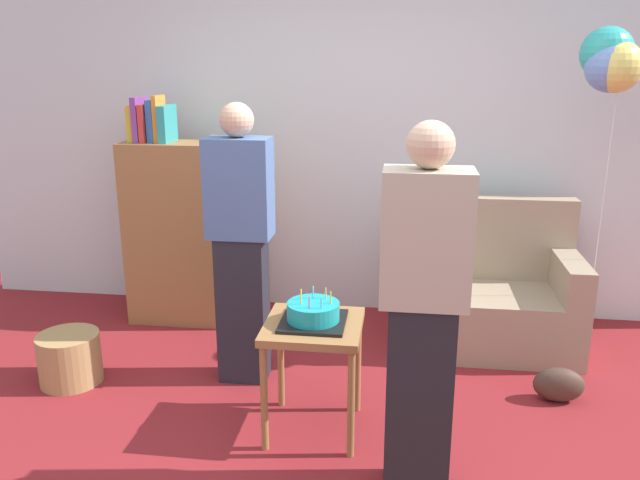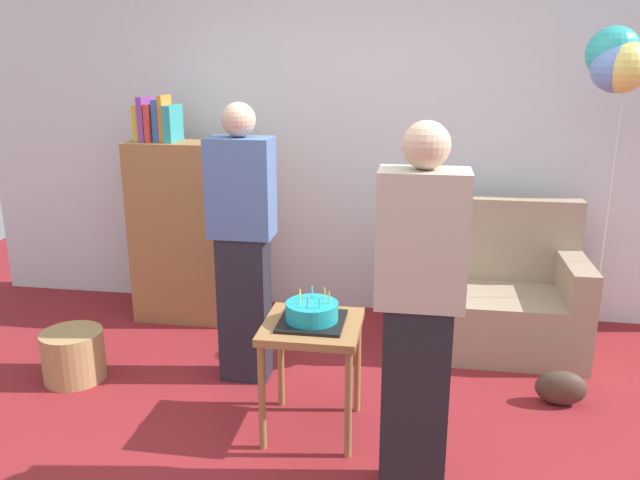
# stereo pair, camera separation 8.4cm
# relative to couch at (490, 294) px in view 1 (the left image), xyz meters

# --- Properties ---
(ground_plane) EXTENTS (8.00, 8.00, 0.00)m
(ground_plane) POSITION_rel_couch_xyz_m (-0.89, -1.49, -0.34)
(ground_plane) COLOR maroon
(wall_back) EXTENTS (6.00, 0.10, 2.70)m
(wall_back) POSITION_rel_couch_xyz_m (-0.89, 0.56, 1.01)
(wall_back) COLOR silver
(wall_back) RESTS_ON ground_plane
(couch) EXTENTS (1.10, 0.70, 0.96)m
(couch) POSITION_rel_couch_xyz_m (0.00, 0.00, 0.00)
(couch) COLOR gray
(couch) RESTS_ON ground_plane
(bookshelf) EXTENTS (0.80, 0.36, 1.61)m
(bookshelf) POSITION_rel_couch_xyz_m (-2.14, 0.13, 0.34)
(bookshelf) COLOR olive
(bookshelf) RESTS_ON ground_plane
(side_table) EXTENTS (0.48, 0.48, 0.59)m
(side_table) POSITION_rel_couch_xyz_m (-1.02, -1.20, 0.16)
(side_table) COLOR olive
(side_table) RESTS_ON ground_plane
(birthday_cake) EXTENTS (0.32, 0.32, 0.17)m
(birthday_cake) POSITION_rel_couch_xyz_m (-1.02, -1.20, 0.30)
(birthday_cake) COLOR black
(birthday_cake) RESTS_ON side_table
(person_blowing_candles) EXTENTS (0.36, 0.22, 1.63)m
(person_blowing_candles) POSITION_rel_couch_xyz_m (-1.51, -0.70, 0.49)
(person_blowing_candles) COLOR #23232D
(person_blowing_candles) RESTS_ON ground_plane
(person_holding_cake) EXTENTS (0.36, 0.22, 1.63)m
(person_holding_cake) POSITION_rel_couch_xyz_m (-0.50, -1.60, 0.49)
(person_holding_cake) COLOR black
(person_holding_cake) RESTS_ON ground_plane
(wicker_basket) EXTENTS (0.36, 0.36, 0.30)m
(wicker_basket) POSITION_rel_couch_xyz_m (-2.52, -0.90, -0.19)
(wicker_basket) COLOR #A88451
(wicker_basket) RESTS_ON ground_plane
(handbag) EXTENTS (0.28, 0.14, 0.20)m
(handbag) POSITION_rel_couch_xyz_m (0.30, -0.75, -0.24)
(handbag) COLOR #473328
(handbag) RESTS_ON ground_plane
(balloon_bunch) EXTENTS (0.38, 0.38, 2.03)m
(balloon_bunch) POSITION_rel_couch_xyz_m (0.56, -0.14, 1.49)
(balloon_bunch) COLOR silver
(balloon_bunch) RESTS_ON ground_plane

